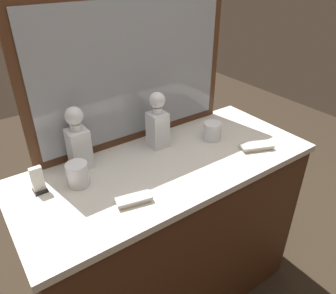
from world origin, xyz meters
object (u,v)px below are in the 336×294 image
(crystal_decanter_right, at_px, (78,144))
(crystal_tumbler_front, at_px, (78,175))
(silver_brush_rear, at_px, (257,146))
(silver_brush_center, at_px, (134,200))
(crystal_decanter_far_right, at_px, (158,125))
(crystal_tumbler_far_left, at_px, (212,132))
(napkin_holder, at_px, (38,181))

(crystal_decanter_right, xyz_separation_m, crystal_tumbler_front, (-0.06, -0.12, -0.07))
(silver_brush_rear, bearing_deg, silver_brush_center, -179.97)
(crystal_decanter_far_right, bearing_deg, crystal_tumbler_front, -170.61)
(crystal_tumbler_far_left, relative_size, silver_brush_center, 0.62)
(napkin_holder, bearing_deg, silver_brush_rear, -16.11)
(silver_brush_center, bearing_deg, napkin_holder, 134.44)
(silver_brush_rear, bearing_deg, crystal_decanter_right, 155.05)
(crystal_tumbler_far_left, bearing_deg, crystal_tumbler_front, 177.56)
(crystal_decanter_far_right, distance_m, silver_brush_rear, 0.48)
(crystal_decanter_right, relative_size, crystal_tumbler_front, 2.89)
(crystal_tumbler_far_left, relative_size, napkin_holder, 0.80)
(crystal_decanter_right, distance_m, napkin_holder, 0.22)
(crystal_tumbler_far_left, bearing_deg, crystal_decanter_right, 166.88)
(crystal_decanter_right, height_order, silver_brush_center, crystal_decanter_right)
(crystal_tumbler_front, height_order, silver_brush_rear, crystal_tumbler_front)
(crystal_decanter_far_right, bearing_deg, crystal_decanter_right, 172.92)
(crystal_decanter_right, relative_size, crystal_tumbler_far_left, 3.17)
(crystal_decanter_far_right, bearing_deg, crystal_tumbler_far_left, -21.29)
(crystal_tumbler_far_left, bearing_deg, silver_brush_center, -160.77)
(crystal_decanter_right, height_order, silver_brush_rear, crystal_decanter_right)
(crystal_tumbler_far_left, xyz_separation_m, silver_brush_center, (-0.56, -0.19, -0.03))
(silver_brush_center, height_order, napkin_holder, napkin_holder)
(crystal_tumbler_front, xyz_separation_m, silver_brush_center, (0.12, -0.22, -0.03))
(crystal_tumbler_far_left, height_order, silver_brush_center, crystal_tumbler_far_left)
(silver_brush_rear, xyz_separation_m, silver_brush_center, (-0.67, -0.00, 0.00))
(crystal_decanter_right, xyz_separation_m, silver_brush_center, (0.06, -0.34, -0.10))
(crystal_decanter_right, relative_size, silver_brush_center, 1.96)
(crystal_decanter_far_right, xyz_separation_m, crystal_tumbler_far_left, (0.26, -0.10, -0.07))
(crystal_decanter_far_right, distance_m, crystal_tumbler_front, 0.44)
(crystal_tumbler_far_left, bearing_deg, silver_brush_rear, -61.00)
(crystal_decanter_far_right, distance_m, napkin_holder, 0.57)
(crystal_decanter_far_right, relative_size, crystal_decanter_right, 0.98)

